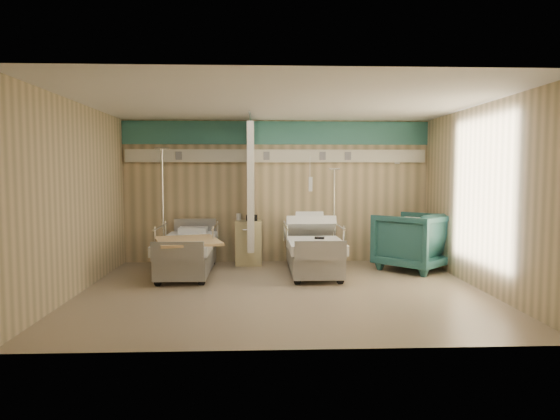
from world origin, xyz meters
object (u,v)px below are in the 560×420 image
object	(u,v)px
iv_stand_left	(163,242)
iv_stand_right	(334,245)
bed_right	(313,255)
visitor_armchair	(413,241)
bedside_cabinet	(249,243)
bed_left	(188,256)

from	to	relation	value
iv_stand_left	iv_stand_right	bearing A→B (deg)	2.21
bed_right	visitor_armchair	bearing A→B (deg)	7.06
bedside_cabinet	iv_stand_left	bearing A→B (deg)	-174.35
bed_right	iv_stand_left	world-z (taller)	iv_stand_left
bed_left	bedside_cabinet	distance (m)	1.39
bedside_cabinet	iv_stand_left	world-z (taller)	iv_stand_left
bed_right	iv_stand_right	bearing A→B (deg)	60.02
bed_left	iv_stand_left	size ratio (longest dim) A/B	0.96
bed_right	iv_stand_right	size ratio (longest dim) A/B	1.16
bed_right	iv_stand_left	bearing A→B (deg)	164.94
bed_right	visitor_armchair	world-z (taller)	visitor_armchair
visitor_armchair	bed_left	bearing A→B (deg)	-40.02
visitor_armchair	iv_stand_right	size ratio (longest dim) A/B	0.62
bed_right	bedside_cabinet	world-z (taller)	bedside_cabinet
bed_left	visitor_armchair	bearing A→B (deg)	3.24
bed_right	iv_stand_left	size ratio (longest dim) A/B	0.96
bedside_cabinet	bed_right	bearing A→B (deg)	-38.05
iv_stand_right	iv_stand_left	world-z (taller)	iv_stand_left
bed_left	iv_stand_left	world-z (taller)	iv_stand_left
bed_right	bed_left	bearing A→B (deg)	180.00
bed_right	iv_stand_left	distance (m)	2.86
bedside_cabinet	iv_stand_left	distance (m)	1.61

